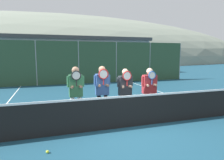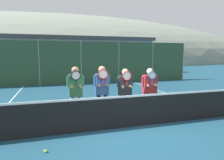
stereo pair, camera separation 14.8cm
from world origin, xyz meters
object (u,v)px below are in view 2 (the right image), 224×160
Objects in this scene: player_leftmost at (76,90)px; player_center_right at (125,89)px; player_rightmost at (150,87)px; car_left_of_center at (67,69)px; car_far_left at (5,70)px; car_center at (124,68)px; tennis_ball_on_court at (45,151)px; player_center_left at (102,88)px.

player_leftmost is 1.06× the size of player_center_right.
player_rightmost is 0.42× the size of car_left_of_center.
player_leftmost is 12.48m from car_far_left.
car_center is (5.74, 11.29, -0.17)m from player_leftmost.
car_far_left is (-6.02, 11.77, -0.11)m from player_center_right.
car_center is 67.05× the size of tennis_ball_on_court.
player_center_left is 12.79m from car_far_left.
player_center_right is 0.38× the size of car_center.
car_left_of_center is (0.56, 11.32, -0.19)m from player_leftmost.
player_leftmost is 0.87m from player_center_left.
tennis_ball_on_court is at bearing -153.34° from player_rightmost.
player_center_right is at bearing 33.78° from tennis_ball_on_court.
car_far_left is 13.94m from tennis_ball_on_court.
player_center_right is at bearing -177.00° from player_rightmost.
player_center_left is at bearing 178.43° from player_rightmost.
player_leftmost is at bearing 177.32° from player_center_right.
tennis_ball_on_court is (-3.50, -1.76, -1.01)m from player_rightmost.
car_center is 14.69m from tennis_ball_on_court.
player_center_right is 0.43× the size of car_far_left.
player_leftmost reaches higher than tennis_ball_on_court.
car_far_left reaches higher than tennis_ball_on_court.
car_far_left is 10.12m from car_center.
player_center_left is at bearing 45.47° from tennis_ball_on_court.
car_left_of_center is (-1.09, 11.40, -0.13)m from player_center_right.
car_center is at bearing 70.18° from player_center_right.
car_left_of_center is 61.28× the size of tennis_ball_on_court.
player_rightmost is at bearing -79.82° from car_left_of_center.
car_center is at bearing 66.61° from player_center_left.
player_rightmost is 0.38× the size of car_center.
player_center_right is at bearing -62.92° from car_far_left.
car_center reaches higher than tennis_ball_on_court.
tennis_ball_on_court is (-1.46, -13.11, -0.87)m from car_left_of_center.
car_left_of_center is at bearing 91.58° from player_center_left.
car_center is (5.18, -0.03, 0.02)m from car_left_of_center.
player_center_right is (1.65, -0.08, -0.06)m from player_leftmost.
player_leftmost is at bearing -116.97° from car_center.
car_left_of_center is at bearing 87.17° from player_leftmost.
car_center reaches higher than player_rightmost.
player_center_right is 11.45m from car_left_of_center.
car_left_of_center is at bearing 100.18° from player_rightmost.
car_left_of_center is at bearing 83.62° from tennis_ball_on_court.
player_center_left is 12.28m from car_center.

